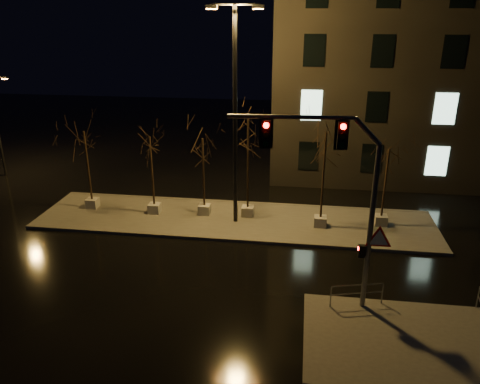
# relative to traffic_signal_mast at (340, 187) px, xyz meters

# --- Properties ---
(ground) EXTENTS (90.00, 90.00, 0.00)m
(ground) POSITION_rel_traffic_signal_mast_xyz_m (-5.03, 1.58, -5.09)
(ground) COLOR black
(ground) RESTS_ON ground
(median) EXTENTS (22.00, 5.00, 0.15)m
(median) POSITION_rel_traffic_signal_mast_xyz_m (-5.03, 7.58, -5.01)
(median) COLOR #4C4A44
(median) RESTS_ON ground
(sidewalk_corner) EXTENTS (7.00, 5.00, 0.15)m
(sidewalk_corner) POSITION_rel_traffic_signal_mast_xyz_m (2.47, -1.92, -5.01)
(sidewalk_corner) COLOR #4C4A44
(sidewalk_corner) RESTS_ON ground
(building) EXTENTS (25.00, 12.00, 15.00)m
(building) POSITION_rel_traffic_signal_mast_xyz_m (8.97, 19.58, 2.41)
(building) COLOR black
(building) RESTS_ON ground
(tree_0) EXTENTS (1.80, 1.80, 4.72)m
(tree_0) POSITION_rel_traffic_signal_mast_xyz_m (-13.56, 8.00, -1.35)
(tree_0) COLOR #A4A299
(tree_0) RESTS_ON median
(tree_1) EXTENTS (1.80, 1.80, 4.62)m
(tree_1) POSITION_rel_traffic_signal_mast_xyz_m (-9.69, 7.76, -1.43)
(tree_1) COLOR #A4A299
(tree_1) RESTS_ON median
(tree_2) EXTENTS (1.80, 1.80, 4.56)m
(tree_2) POSITION_rel_traffic_signal_mast_xyz_m (-6.81, 8.00, -1.48)
(tree_2) COLOR #A4A299
(tree_2) RESTS_ON median
(tree_3) EXTENTS (1.80, 1.80, 5.70)m
(tree_3) POSITION_rel_traffic_signal_mast_xyz_m (-4.34, 8.10, -0.61)
(tree_3) COLOR #A4A299
(tree_3) RESTS_ON median
(tree_4) EXTENTS (1.80, 1.80, 5.34)m
(tree_4) POSITION_rel_traffic_signal_mast_xyz_m (-0.29, 7.28, -0.89)
(tree_4) COLOR #A4A299
(tree_4) RESTS_ON median
(tree_5) EXTENTS (1.80, 1.80, 4.37)m
(tree_5) POSITION_rel_traffic_signal_mast_xyz_m (2.96, 7.90, -1.62)
(tree_5) COLOR #A4A299
(tree_5) RESTS_ON median
(traffic_signal_mast) EXTENTS (6.15, 0.51, 7.51)m
(traffic_signal_mast) POSITION_rel_traffic_signal_mast_xyz_m (0.00, 0.00, 0.00)
(traffic_signal_mast) COLOR slate
(traffic_signal_mast) RESTS_ON sidewalk_corner
(streetlight_main) EXTENTS (2.79, 0.36, 11.20)m
(streetlight_main) POSITION_rel_traffic_signal_mast_xyz_m (-4.91, 7.29, 1.53)
(streetlight_main) COLOR black
(streetlight_main) RESTS_ON median
(guard_rail_a) EXTENTS (2.07, 0.56, 0.92)m
(guard_rail_a) POSITION_rel_traffic_signal_mast_xyz_m (0.98, 0.08, -4.33)
(guard_rail_a) COLOR slate
(guard_rail_a) RESTS_ON sidewalk_corner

